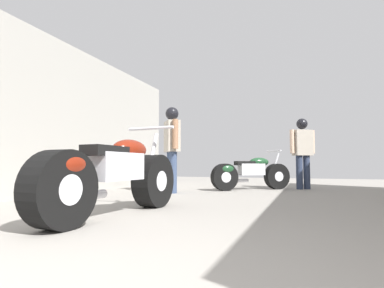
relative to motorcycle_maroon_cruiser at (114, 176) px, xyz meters
The scene contains 6 objects.
ground_plane 1.86m from the motorcycle_maroon_cruiser, 59.19° to the left, with size 18.58×18.58×0.00m, color gray.
garage_partition_left 3.02m from the motorcycle_maroon_cruiser, 146.86° to the left, with size 0.08×8.51×2.92m, color #A3A099.
motorcycle_maroon_cruiser is the anchor object (origin of this frame).
motorcycle_black_naked 4.19m from the motorcycle_maroon_cruiser, 79.35° to the left, with size 1.60×1.36×0.90m.
mechanic_in_blue 3.00m from the motorcycle_maroon_cruiser, 101.55° to the left, with size 0.50×0.61×1.74m.
mechanic_with_helmet 5.17m from the motorcycle_maroon_cruiser, 68.30° to the left, with size 0.59×0.46×1.65m.
Camera 1 is at (1.05, -0.59, 0.56)m, focal length 29.11 mm.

